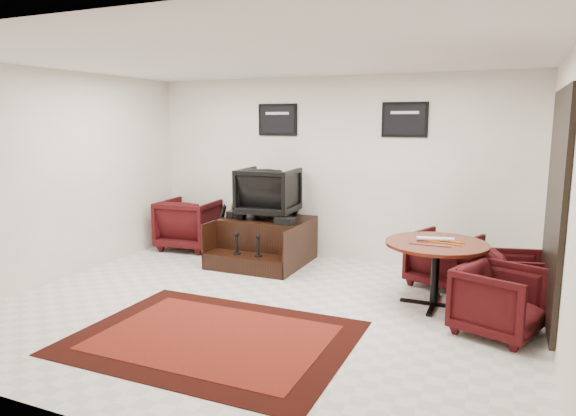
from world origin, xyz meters
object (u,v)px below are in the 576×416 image
at_px(shine_chair, 269,190).
at_px(table_chair_window, 518,277).
at_px(meeting_table, 436,250).
at_px(table_chair_corner, 499,298).
at_px(shine_podium, 265,242).
at_px(armchair_side, 190,221).
at_px(table_chair_back, 444,256).

bearing_deg(shine_chair, table_chair_window, 164.60).
xyz_separation_m(meeting_table, table_chair_corner, (0.70, -0.58, -0.28)).
bearing_deg(shine_podium, armchair_side, 170.73).
relative_size(shine_chair, table_chair_corner, 1.11).
distance_m(meeting_table, table_chair_corner, 0.95).
distance_m(shine_podium, armchair_side, 1.56).
bearing_deg(table_chair_back, armchair_side, 16.23).
distance_m(table_chair_back, table_chair_window, 0.99).
relative_size(armchair_side, table_chair_window, 1.33).
height_order(armchair_side, table_chair_window, armchair_side).
height_order(armchair_side, table_chair_back, armchair_side).
bearing_deg(armchair_side, shine_podium, 165.59).
height_order(shine_podium, shine_chair, shine_chair).
xyz_separation_m(shine_chair, meeting_table, (2.64, -1.07, -0.43)).
distance_m(meeting_table, table_chair_window, 1.02).
bearing_deg(meeting_table, table_chair_window, 23.46).
bearing_deg(meeting_table, shine_podium, 160.52).
bearing_deg(armchair_side, table_chair_window, 165.86).
distance_m(shine_chair, table_chair_corner, 3.80).
height_order(armchair_side, meeting_table, armchair_side).
distance_m(shine_chair, armchair_side, 1.66).
xyz_separation_m(shine_podium, shine_chair, (0.00, 0.14, 0.79)).
xyz_separation_m(shine_podium, meeting_table, (2.64, -0.94, 0.36)).
bearing_deg(table_chair_corner, table_chair_back, 46.15).
bearing_deg(shine_podium, meeting_table, -19.48).
distance_m(shine_chair, meeting_table, 2.89).
relative_size(armchair_side, meeting_table, 0.79).
bearing_deg(shine_chair, meeting_table, 153.54).
relative_size(table_chair_window, table_chair_corner, 0.90).
relative_size(shine_podium, table_chair_corner, 1.73).
height_order(shine_chair, armchair_side, shine_chair).
distance_m(armchair_side, table_chair_back, 4.20).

